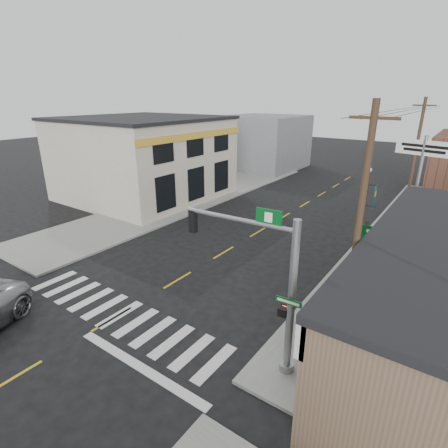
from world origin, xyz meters
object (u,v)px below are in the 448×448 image
Objects in this scene: fire_hydrant at (361,285)px; utility_pole_far at (415,158)px; guide_sign at (380,246)px; utility_pole_near at (358,231)px; lamp_post at (366,202)px; dance_center_sign at (421,164)px; traffic_signal_pole at (273,277)px; bare_tree at (428,259)px.

utility_pole_far is (-0.36, 13.38, 3.98)m from fire_hydrant.
utility_pole_near is at bearing -90.39° from guide_sign.
dance_center_sign is at bearing 39.18° from lamp_post.
dance_center_sign reaches higher than traffic_signal_pole.
bare_tree reaches higher than guide_sign.
utility_pole_far reaches higher than lamp_post.
lamp_post is at bearing 87.70° from traffic_signal_pole.
dance_center_sign reaches higher than fire_hydrant.
dance_center_sign reaches higher than guide_sign.
guide_sign is 5.45m from utility_pole_near.
fire_hydrant is at bearing 100.19° from utility_pole_near.
dance_center_sign is at bearing 83.97° from fire_hydrant.
bare_tree is at bearing -63.89° from dance_center_sign.
bare_tree is 2.77m from utility_pole_near.
guide_sign reaches higher than fire_hydrant.
lamp_post reaches higher than guide_sign.
utility_pole_far is at bearing 92.26° from guide_sign.
fire_hydrant is 0.08× the size of utility_pole_near.
utility_pole_near is (0.40, -3.79, 3.98)m from fire_hydrant.
utility_pole_near reaches higher than bare_tree.
utility_pole_far is (-0.70, 12.26, 2.35)m from guide_sign.
traffic_signal_pole is 3.32m from utility_pole_near.
lamp_post is 0.56× the size of utility_pole_far.
guide_sign is (1.65, 7.54, -1.25)m from traffic_signal_pole.
traffic_signal_pole is 7.68× the size of fire_hydrant.
dance_center_sign is (2.06, 13.61, 1.70)m from traffic_signal_pole.
utility_pole_near reaches higher than fire_hydrant.
lamp_post is at bearing -126.84° from dance_center_sign.
lamp_post reaches higher than fire_hydrant.
utility_pole_near reaches higher than dance_center_sign.
dance_center_sign is at bearing 100.20° from bare_tree.
utility_pole_near is at bearing -84.00° from fire_hydrant.
bare_tree is at bearing 44.51° from traffic_signal_pole.
dance_center_sign reaches higher than bare_tree.
traffic_signal_pole is 0.64× the size of utility_pole_near.
utility_pole_near is (0.05, -4.91, 2.36)m from guide_sign.
guide_sign is at bearing 121.94° from bare_tree.
guide_sign is at bearing -78.00° from dance_center_sign.
dance_center_sign is 11.00m from utility_pole_near.
dance_center_sign is 9.76m from bare_tree.
bare_tree is 15.94m from utility_pole_far.
dance_center_sign is 1.56× the size of bare_tree.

